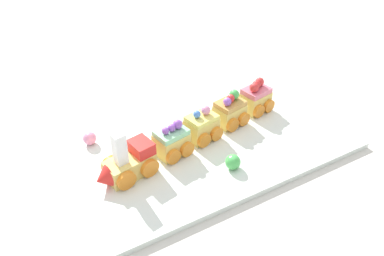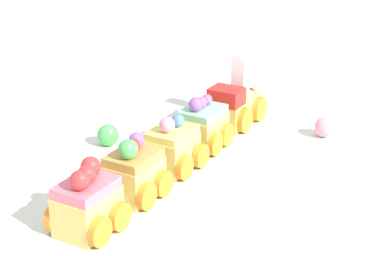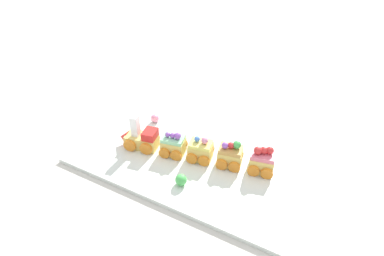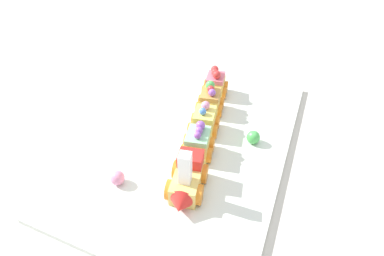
# 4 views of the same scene
# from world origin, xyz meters

# --- Properties ---
(ground_plane) EXTENTS (10.00, 10.00, 0.00)m
(ground_plane) POSITION_xyz_m (0.00, 0.00, 0.00)
(ground_plane) COLOR beige
(display_board) EXTENTS (0.63, 0.39, 0.01)m
(display_board) POSITION_xyz_m (0.00, 0.00, 0.01)
(display_board) COLOR silver
(display_board) RESTS_ON ground_plane
(cake_train_locomotive) EXTENTS (0.12, 0.08, 0.10)m
(cake_train_locomotive) POSITION_xyz_m (0.15, 0.04, 0.04)
(cake_train_locomotive) COLOR #EACC66
(cake_train_locomotive) RESTS_ON display_board
(cake_car_mint) EXTENTS (0.08, 0.07, 0.07)m
(cake_car_mint) POSITION_xyz_m (0.05, 0.02, 0.04)
(cake_car_mint) COLOR #EACC66
(cake_car_mint) RESTS_ON display_board
(cake_car_lemon) EXTENTS (0.08, 0.07, 0.07)m
(cake_car_lemon) POSITION_xyz_m (-0.03, 0.01, 0.04)
(cake_car_lemon) COLOR #EACC66
(cake_car_lemon) RESTS_ON display_board
(cake_car_caramel) EXTENTS (0.08, 0.07, 0.08)m
(cake_car_caramel) POSITION_xyz_m (-0.11, -0.01, 0.04)
(cake_car_caramel) COLOR #EACC66
(cake_car_caramel) RESTS_ON display_board
(cake_car_strawberry) EXTENTS (0.08, 0.07, 0.08)m
(cake_car_strawberry) POSITION_xyz_m (-0.19, -0.02, 0.04)
(cake_car_strawberry) COLOR #EACC66
(cake_car_strawberry) RESTS_ON display_board
(gumball_green) EXTENTS (0.03, 0.03, 0.03)m
(gumball_green) POSITION_xyz_m (-0.03, 0.12, 0.03)
(gumball_green) COLOR #4CBC56
(gumball_green) RESTS_ON display_board
(gumball_pink) EXTENTS (0.03, 0.03, 0.03)m
(gumball_pink) POSITION_xyz_m (0.18, -0.08, 0.03)
(gumball_pink) COLOR pink
(gumball_pink) RESTS_ON display_board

